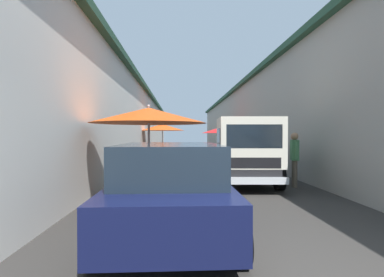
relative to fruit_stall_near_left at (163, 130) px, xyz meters
The scene contains 11 objects.
ground 3.42m from the fruit_stall_near_left, 135.21° to the right, with size 90.00×90.00×0.00m, color #33302D.
building_left_whitewash 4.73m from the fruit_stall_near_left, 87.13° to the left, with size 49.80×7.50×4.70m.
building_right_concrete 8.73m from the fruit_stall_near_left, 88.45° to the right, with size 49.80×7.50×5.08m.
fruit_stall_near_left is the anchor object (origin of this frame).
fruit_stall_far_right 4.42m from the fruit_stall_near_left, 65.07° to the right, with size 2.84×2.84×2.25m.
fruit_stall_mid_lane 11.38m from the fruit_stall_near_left, behind, with size 2.79×2.79×2.32m.
hatchback_car 13.81m from the fruit_stall_near_left, behind, with size 3.92×1.95×1.45m.
delivery_truck 9.99m from the fruit_stall_near_left, 162.02° to the right, with size 5.01×2.17×2.08m.
vendor_by_crates 10.76m from the fruit_stall_near_left, 154.89° to the right, with size 0.65×0.30×1.67m.
parked_scooter 5.38m from the fruit_stall_near_left, 132.86° to the right, with size 1.68×0.51×1.14m.
plastic_stool 4.27m from the fruit_stall_near_left, 128.78° to the right, with size 0.30×0.30×0.43m.
Camera 1 is at (-3.01, 0.98, 1.59)m, focal length 27.54 mm.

